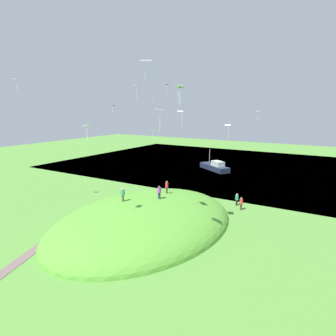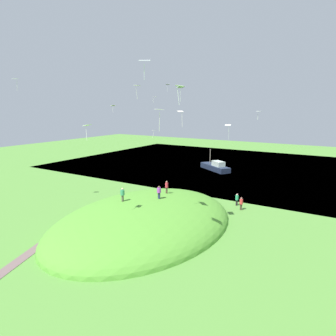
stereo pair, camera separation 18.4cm
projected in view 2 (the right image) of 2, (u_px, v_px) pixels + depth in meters
ground_plane at (171, 196)px, 47.33m from camera, size 160.00×160.00×0.00m
lake_water at (235, 166)px, 71.54m from camera, size 53.09×80.00×0.40m
grass_hill at (145, 224)px, 35.79m from camera, size 26.09×18.27×5.84m
dirt_path at (3, 273)px, 25.34m from camera, size 16.16×6.93×0.04m
boat_on_lake at (216, 167)px, 66.19m from camera, size 6.82×8.38×4.42m
person_near_shore at (159, 191)px, 35.92m from camera, size 0.49×0.49×1.57m
person_walking_path at (122, 193)px, 35.06m from camera, size 0.53×0.53×1.62m
person_on_hilltop at (167, 186)px, 38.64m from camera, size 0.42×0.42×1.63m
person_with_child at (241, 202)px, 40.54m from camera, size 0.61×0.61×1.75m
person_watching_kites at (237, 198)px, 42.41m from camera, size 0.60×0.60×1.71m
kite_0 at (179, 87)px, 29.55m from camera, size 1.31×1.23×1.90m
kite_1 at (137, 86)px, 43.99m from camera, size 1.38×1.16×1.94m
kite_2 at (259, 112)px, 40.54m from camera, size 0.85×0.72×1.14m
kite_3 at (228, 126)px, 45.08m from camera, size 0.70×0.93×2.29m
kite_4 at (15, 80)px, 38.44m from camera, size 0.79×0.83×1.53m
kite_5 at (113, 106)px, 48.93m from camera, size 0.86×0.69×1.16m
kite_6 at (155, 97)px, 54.19m from camera, size 0.96×0.90×1.05m
kite_7 at (159, 111)px, 29.54m from camera, size 1.19×1.24×2.21m
kite_8 at (181, 88)px, 45.00m from camera, size 1.35×1.10×2.33m
kite_9 at (181, 113)px, 41.58m from camera, size 0.97×0.93×2.17m
kite_10 at (87, 126)px, 27.51m from camera, size 0.78×0.57×1.44m
kite_11 at (154, 131)px, 54.18m from camera, size 0.78×0.61×1.47m
kite_12 at (168, 85)px, 53.24m from camera, size 0.72×0.80×1.30m
kite_13 at (145, 61)px, 23.37m from camera, size 0.97×1.07×1.50m
mooring_post at (166, 187)px, 50.66m from camera, size 0.14×0.14×1.03m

